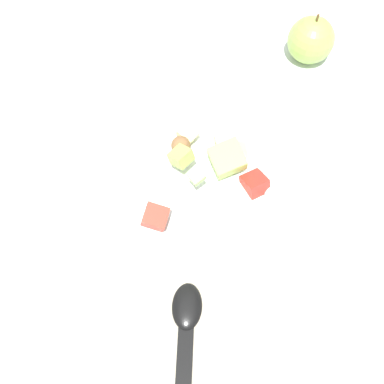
% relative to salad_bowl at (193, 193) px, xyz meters
% --- Properties ---
extents(ground_plane, '(2.40, 2.40, 0.00)m').
position_rel_salad_bowl_xyz_m(ground_plane, '(0.01, 0.01, -0.04)').
color(ground_plane, silver).
extents(placemat, '(0.51, 0.34, 0.01)m').
position_rel_salad_bowl_xyz_m(placemat, '(0.01, 0.01, -0.04)').
color(placemat, '#BCB299').
rests_on(placemat, ground_plane).
extents(salad_bowl, '(0.21, 0.21, 0.10)m').
position_rel_salad_bowl_xyz_m(salad_bowl, '(0.00, 0.00, 0.00)').
color(salad_bowl, white).
rests_on(salad_bowl, placemat).
extents(serving_spoon, '(0.19, 0.06, 0.01)m').
position_rel_salad_bowl_xyz_m(serving_spoon, '(0.17, -0.03, -0.03)').
color(serving_spoon, black).
rests_on(serving_spoon, placemat).
extents(whole_apple, '(0.07, 0.07, 0.09)m').
position_rel_salad_bowl_xyz_m(whole_apple, '(-0.25, 0.22, -0.00)').
color(whole_apple, '#8CB74C').
rests_on(whole_apple, ground_plane).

